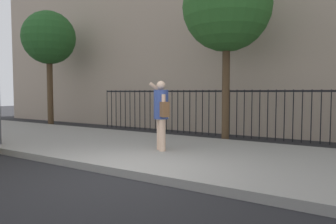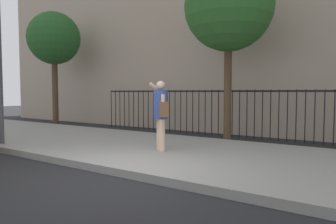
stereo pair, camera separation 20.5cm
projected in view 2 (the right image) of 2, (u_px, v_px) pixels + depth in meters
ground_plane at (120, 177)px, 5.66m from camera, size 60.00×60.00×0.00m
sidewalk at (185, 154)px, 7.47m from camera, size 28.00×4.40×0.15m
iron_fence at (243, 107)px, 10.46m from camera, size 12.03×0.04×1.60m
pedestrian_on_phone at (161, 110)px, 7.40m from camera, size 0.70×0.65×1.63m
street_tree_near at (54, 39)px, 14.11m from camera, size 2.31×2.31×5.07m
street_tree_far at (229, 7)px, 9.25m from camera, size 2.60×2.60×5.32m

